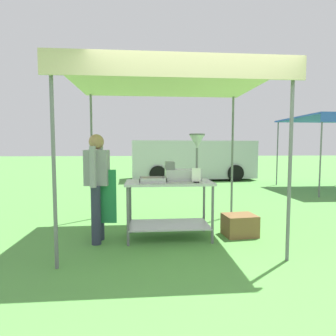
{
  "coord_description": "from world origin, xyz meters",
  "views": [
    {
      "loc": [
        -0.61,
        -3.32,
        1.42
      ],
      "look_at": [
        -0.25,
        1.07,
        1.09
      ],
      "focal_mm": 29.28,
      "sensor_mm": 36.0,
      "label": 1
    }
  ],
  "objects_px": {
    "van_silver": "(192,159)",
    "neighbour_tent": "(336,120)",
    "donut_cart": "(169,198)",
    "donut_tray": "(152,180)",
    "donut_fryer": "(186,165)",
    "stall_canopy": "(169,84)",
    "menu_sign": "(196,177)",
    "vendor": "(98,182)",
    "supply_crate": "(240,225)"
  },
  "relations": [
    {
      "from": "stall_canopy",
      "to": "menu_sign",
      "type": "xyz_separation_m",
      "value": [
        0.39,
        -0.28,
        -1.41
      ]
    },
    {
      "from": "stall_canopy",
      "to": "donut_fryer",
      "type": "distance_m",
      "value": 1.28
    },
    {
      "from": "donut_cart",
      "to": "supply_crate",
      "type": "xyz_separation_m",
      "value": [
        1.14,
        0.03,
        -0.47
      ]
    },
    {
      "from": "supply_crate",
      "to": "van_silver",
      "type": "bearing_deg",
      "value": 86.03
    },
    {
      "from": "menu_sign",
      "to": "supply_crate",
      "type": "distance_m",
      "value": 1.13
    },
    {
      "from": "donut_tray",
      "to": "donut_fryer",
      "type": "height_order",
      "value": "donut_fryer"
    },
    {
      "from": "donut_fryer",
      "to": "supply_crate",
      "type": "bearing_deg",
      "value": -3.19
    },
    {
      "from": "donut_cart",
      "to": "van_silver",
      "type": "bearing_deg",
      "value": 77.83
    },
    {
      "from": "neighbour_tent",
      "to": "van_silver",
      "type": "bearing_deg",
      "value": 140.51
    },
    {
      "from": "neighbour_tent",
      "to": "donut_tray",
      "type": "bearing_deg",
      "value": -144.07
    },
    {
      "from": "donut_tray",
      "to": "donut_fryer",
      "type": "relative_size",
      "value": 0.55
    },
    {
      "from": "donut_cart",
      "to": "vendor",
      "type": "xyz_separation_m",
      "value": [
        -1.07,
        -0.09,
        0.26
      ]
    },
    {
      "from": "van_silver",
      "to": "menu_sign",
      "type": "bearing_deg",
      "value": -99.19
    },
    {
      "from": "neighbour_tent",
      "to": "donut_cart",
      "type": "bearing_deg",
      "value": -143.21
    },
    {
      "from": "donut_cart",
      "to": "menu_sign",
      "type": "height_order",
      "value": "menu_sign"
    },
    {
      "from": "stall_canopy",
      "to": "neighbour_tent",
      "type": "bearing_deg",
      "value": 36.17
    },
    {
      "from": "stall_canopy",
      "to": "menu_sign",
      "type": "distance_m",
      "value": 1.49
    },
    {
      "from": "donut_fryer",
      "to": "vendor",
      "type": "bearing_deg",
      "value": -173.06
    },
    {
      "from": "vendor",
      "to": "neighbour_tent",
      "type": "bearing_deg",
      "value": 32.82
    },
    {
      "from": "van_silver",
      "to": "stall_canopy",
      "type": "bearing_deg",
      "value": -102.32
    },
    {
      "from": "stall_canopy",
      "to": "donut_cart",
      "type": "distance_m",
      "value": 1.76
    },
    {
      "from": "donut_tray",
      "to": "neighbour_tent",
      "type": "relative_size",
      "value": 0.15
    },
    {
      "from": "donut_fryer",
      "to": "donut_tray",
      "type": "bearing_deg",
      "value": -166.51
    },
    {
      "from": "supply_crate",
      "to": "neighbour_tent",
      "type": "relative_size",
      "value": 0.19
    },
    {
      "from": "donut_cart",
      "to": "donut_tray",
      "type": "xyz_separation_m",
      "value": [
        -0.26,
        -0.05,
        0.28
      ]
    },
    {
      "from": "stall_canopy",
      "to": "donut_tray",
      "type": "height_order",
      "value": "stall_canopy"
    },
    {
      "from": "menu_sign",
      "to": "donut_cart",
      "type": "bearing_deg",
      "value": 154.78
    },
    {
      "from": "stall_canopy",
      "to": "donut_fryer",
      "type": "xyz_separation_m",
      "value": [
        0.27,
        -0.02,
        -1.25
      ]
    },
    {
      "from": "supply_crate",
      "to": "menu_sign",
      "type": "bearing_deg",
      "value": -164.46
    },
    {
      "from": "vendor",
      "to": "supply_crate",
      "type": "distance_m",
      "value": 2.34
    },
    {
      "from": "stall_canopy",
      "to": "supply_crate",
      "type": "distance_m",
      "value": 2.5
    },
    {
      "from": "donut_cart",
      "to": "menu_sign",
      "type": "relative_size",
      "value": 6.08
    },
    {
      "from": "donut_cart",
      "to": "donut_fryer",
      "type": "height_order",
      "value": "donut_fryer"
    },
    {
      "from": "stall_canopy",
      "to": "supply_crate",
      "type": "xyz_separation_m",
      "value": [
        1.14,
        -0.07,
        -2.22
      ]
    },
    {
      "from": "van_silver",
      "to": "neighbour_tent",
      "type": "distance_m",
      "value": 5.58
    },
    {
      "from": "donut_cart",
      "to": "neighbour_tent",
      "type": "relative_size",
      "value": 0.48
    },
    {
      "from": "donut_cart",
      "to": "donut_fryer",
      "type": "bearing_deg",
      "value": 15.38
    },
    {
      "from": "donut_tray",
      "to": "vendor",
      "type": "distance_m",
      "value": 0.81
    },
    {
      "from": "donut_fryer",
      "to": "supply_crate",
      "type": "distance_m",
      "value": 1.31
    },
    {
      "from": "donut_fryer",
      "to": "stall_canopy",
      "type": "bearing_deg",
      "value": 174.96
    },
    {
      "from": "donut_cart",
      "to": "vendor",
      "type": "distance_m",
      "value": 1.11
    },
    {
      "from": "donut_tray",
      "to": "van_silver",
      "type": "relative_size",
      "value": 0.08
    },
    {
      "from": "menu_sign",
      "to": "supply_crate",
      "type": "xyz_separation_m",
      "value": [
        0.75,
        0.21,
        -0.82
      ]
    },
    {
      "from": "donut_tray",
      "to": "donut_fryer",
      "type": "bearing_deg",
      "value": 13.49
    },
    {
      "from": "stall_canopy",
      "to": "donut_tray",
      "type": "bearing_deg",
      "value": -149.91
    },
    {
      "from": "menu_sign",
      "to": "neighbour_tent",
      "type": "xyz_separation_m",
      "value": [
        5.45,
        4.55,
        1.33
      ]
    },
    {
      "from": "donut_fryer",
      "to": "neighbour_tent",
      "type": "distance_m",
      "value": 7.14
    },
    {
      "from": "donut_cart",
      "to": "donut_fryer",
      "type": "relative_size",
      "value": 1.81
    },
    {
      "from": "stall_canopy",
      "to": "menu_sign",
      "type": "bearing_deg",
      "value": -35.83
    },
    {
      "from": "donut_tray",
      "to": "van_silver",
      "type": "bearing_deg",
      "value": 76.1
    }
  ]
}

